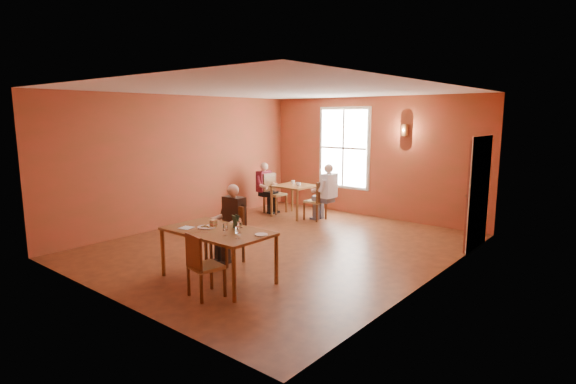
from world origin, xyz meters
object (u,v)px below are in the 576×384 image
Objects in this scene: chair_empty at (206,265)px; diner_white at (316,193)px; diner_main at (225,227)px; chair_diner_white at (315,200)px; chair_diner_main at (227,235)px; second_table at (295,201)px; main_table at (218,255)px; diner_maroon at (274,189)px; chair_diner_maroon at (275,193)px.

diner_white is at bearing 119.13° from chair_empty.
chair_diner_white is at bearing -78.16° from diner_main.
diner_white is (-0.74, 3.64, 0.18)m from chair_diner_main.
diner_white is (0.68, 0.00, 0.27)m from second_table.
chair_empty is 5.34m from second_table.
diner_white reaches higher than chair_empty.
diner_white reaches higher than second_table.
main_table is 1.89× the size of second_table.
diner_maroon reaches higher than second_table.
chair_diner_main is 3.72m from diner_white.
chair_diner_white reaches higher than chair_empty.
diner_white is at bearing 106.12° from main_table.
chair_diner_maroon is 0.81× the size of diner_maroon.
chair_diner_main is at bearing 29.63° from chair_diner_maroon.
chair_diner_main is 1.07× the size of chair_empty.
diner_maroon is at bearing 90.00° from chair_diner_white.
main_table is 1.65× the size of chair_diner_maroon.
second_table is at bearing -68.69° from chair_diner_main.
diner_maroon is at bearing -90.00° from chair_diner_maroon.
chair_diner_main reaches higher than second_table.
main_table is 1.77× the size of chair_diner_white.
chair_diner_white is at bearing 90.00° from diner_maroon.
diner_main is 1.02× the size of diner_maroon.
chair_diner_white is at bearing 0.00° from second_table.
second_table is 0.71× the size of diner_maroon.
chair_diner_white is at bearing 90.00° from chair_diner_maroon.
diner_white is 1.06× the size of diner_maroon.
diner_main is at bearing 128.88° from main_table.
chair_empty is (0.36, -0.54, 0.06)m from main_table.
diner_white is at bearing 90.00° from diner_maroon.
chair_diner_white is (0.65, 0.00, 0.08)m from second_table.
second_table is 0.67× the size of diner_white.
diner_white is at bearing -78.51° from chair_diner_main.
diner_white reaches higher than diner_maroon.
chair_diner_maroon reaches higher than chair_diner_white.
chair_empty is 1.02× the size of second_table.
chair_diner_white is at bearing 90.00° from diner_white.
diner_main is at bearing -168.61° from diner_white.
diner_white is at bearing -90.00° from chair_diner_white.
chair_diner_maroon is (-2.07, 3.67, -0.13)m from diner_main.
chair_diner_main is at bearing -68.69° from second_table.
diner_maroon is (-0.68, 0.00, 0.24)m from second_table.
second_table is at bearing 90.00° from chair_diner_maroon.
diner_main is 4.23m from diner_maroon.
diner_main is 4.21m from chair_diner_maroon.
chair_diner_main is at bearing -90.00° from diner_main.
main_table is at bearing -163.88° from diner_white.
chair_diner_white reaches higher than main_table.
main_table is 0.83m from chair_diner_main.
chair_diner_maroon reaches higher than chair_empty.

